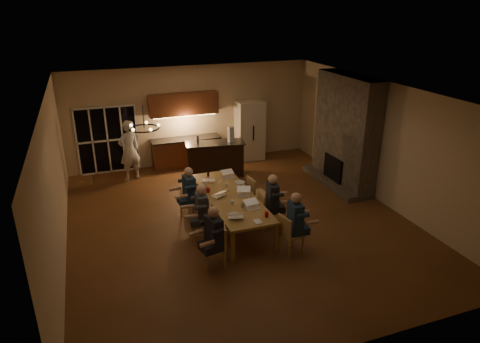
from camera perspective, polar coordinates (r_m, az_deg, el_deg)
name	(u,v)px	position (r m, az deg, el deg)	size (l,w,h in m)	color
floor	(239,221)	(10.66, -0.20, -6.61)	(9.00, 9.00, 0.00)	brown
back_wall	(191,115)	(14.15, -6.49, 7.47)	(8.00, 0.04, 3.20)	beige
left_wall	(53,184)	(9.52, -23.63, -1.53)	(0.04, 9.00, 3.20)	beige
right_wall	(382,142)	(11.90, 18.35, 3.71)	(0.04, 9.00, 3.20)	beige
ceiling	(238,91)	(9.56, -0.23, 10.62)	(8.00, 9.00, 0.04)	white
french_doors	(108,140)	(13.90, -17.22, 3.99)	(1.86, 0.08, 2.10)	black
fireplace	(346,131)	(12.64, 13.92, 5.22)	(0.58, 2.50, 3.20)	#5F554A
kitchenette	(185,131)	(13.89, -7.30, 5.44)	(2.24, 0.68, 2.40)	brown
refrigerator	(250,130)	(14.51, 1.30, 5.51)	(0.90, 0.68, 2.00)	beige
dining_table	(231,210)	(10.38, -1.26, -5.13)	(1.10, 3.24, 0.75)	#A98343
bar_island	(215,159)	(13.16, -3.33, 1.63)	(1.78, 0.68, 1.08)	black
chair_left_near	(215,246)	(8.84, -3.40, -9.83)	(0.44, 0.44, 0.89)	tan
chair_left_mid	(202,223)	(9.69, -5.12, -6.82)	(0.44, 0.44, 0.89)	tan
chair_left_far	(191,201)	(10.71, -6.60, -3.95)	(0.44, 0.44, 0.89)	tan
chair_right_near	(292,233)	(9.31, 6.89, -8.21)	(0.44, 0.44, 0.89)	tan
chair_right_mid	(269,209)	(10.26, 3.94, -5.06)	(0.44, 0.44, 0.89)	tan
chair_right_far	(258,193)	(11.09, 2.38, -2.87)	(0.44, 0.44, 0.89)	tan
person_left_near	(214,238)	(8.61, -3.47, -8.87)	(0.60, 0.60, 1.38)	black
person_right_near	(295,223)	(9.22, 7.34, -6.78)	(0.60, 0.60, 1.38)	#1F354E
person_left_mid	(202,213)	(9.56, -5.10, -5.60)	(0.60, 0.60, 1.38)	#383F43
person_right_mid	(272,202)	(10.07, 4.32, -4.07)	(0.60, 0.60, 1.38)	black
person_left_far	(189,194)	(10.52, -6.75, -2.98)	(0.60, 0.60, 1.38)	#1F354E
standing_person	(129,151)	(13.17, -14.54, 2.72)	(0.67, 0.44, 1.85)	silver
chandelier	(144,128)	(8.63, -12.65, 5.64)	(0.60, 0.60, 0.03)	black
laptop_a	(236,212)	(9.19, -0.58, -5.46)	(0.32, 0.28, 0.23)	silver
laptop_b	(253,204)	(9.55, 1.76, -4.37)	(0.32, 0.28, 0.23)	silver
laptop_c	(218,192)	(10.17, -2.95, -2.69)	(0.32, 0.28, 0.23)	silver
laptop_d	(243,191)	(10.18, 0.46, -2.64)	(0.32, 0.28, 0.23)	silver
laptop_e	(209,176)	(11.04, -4.21, -0.67)	(0.32, 0.28, 0.23)	silver
laptop_f	(229,174)	(11.19, -1.50, -0.30)	(0.32, 0.28, 0.23)	silver
mug_front	(232,202)	(9.79, -1.03, -4.10)	(0.09, 0.09, 0.10)	silver
mug_mid	(227,185)	(10.66, -1.79, -1.84)	(0.07, 0.07, 0.10)	silver
mug_back	(206,183)	(10.79, -4.51, -1.60)	(0.08, 0.08, 0.10)	silver
redcup_near	(267,214)	(9.25, 3.57, -5.71)	(0.09, 0.09, 0.12)	#AE0B0D
redcup_mid	(208,190)	(10.40, -4.28, -2.46)	(0.09, 0.09, 0.12)	#AE0B0D
can_silver	(242,205)	(9.62, 0.31, -4.50)	(0.07, 0.07, 0.12)	#B2B2B7
can_cola	(208,174)	(11.32, -4.26, -0.37)	(0.06, 0.06, 0.12)	#3F0F0C
can_right	(241,187)	(10.53, 0.08, -2.07)	(0.07, 0.07, 0.12)	#B2B2B7
plate_near	(252,204)	(9.78, 1.57, -4.37)	(0.27, 0.27, 0.02)	silver
plate_left	(234,215)	(9.32, -0.84, -5.79)	(0.25, 0.25, 0.02)	silver
plate_far	(240,182)	(10.93, -0.04, -1.44)	(0.26, 0.26, 0.02)	silver
notepad	(258,222)	(9.06, 2.36, -6.69)	(0.15, 0.21, 0.01)	white
bar_bottle	(198,139)	(12.96, -5.65, 4.32)	(0.08, 0.08, 0.24)	#99999E
bar_blender	(231,134)	(12.96, -1.22, 4.96)	(0.15, 0.15, 0.47)	silver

